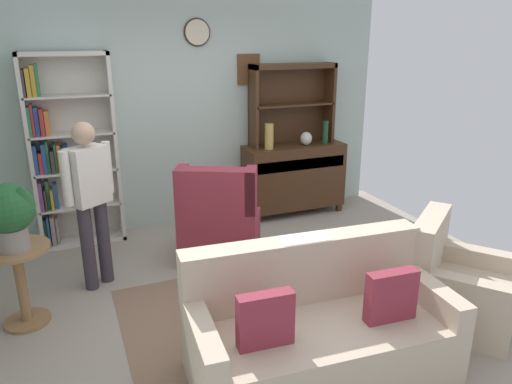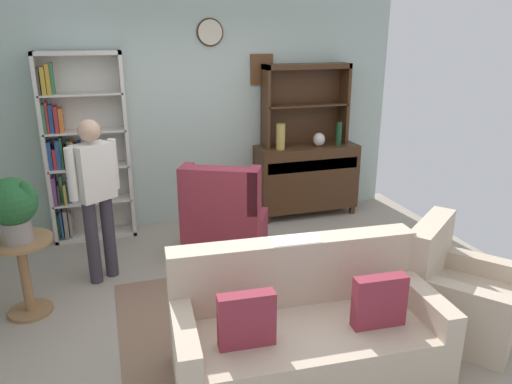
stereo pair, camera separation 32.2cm
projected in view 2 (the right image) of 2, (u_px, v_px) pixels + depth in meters
name	position (u px, v px, depth m)	size (l,w,h in m)	color
ground_plane	(252.00, 301.00, 4.35)	(5.40, 4.60, 0.02)	#9E9384
wall_back	(200.00, 109.00, 5.83)	(5.00, 0.09, 2.80)	#ADC1B7
area_rug	(285.00, 313.00, 4.13)	(2.75, 1.88, 0.01)	#846651
bookshelf	(80.00, 149.00, 5.37)	(0.90, 0.30, 2.10)	silver
sideboard	(306.00, 177.00, 6.24)	(1.30, 0.45, 0.92)	#422816
sideboard_hutch	(305.00, 93.00, 6.01)	(1.10, 0.26, 1.00)	#422816
vase_tall	(281.00, 137.00, 5.88)	(0.11, 0.11, 0.31)	tan
vase_round	(319.00, 139.00, 6.06)	(0.15, 0.15, 0.17)	beige
bottle_wine	(339.00, 134.00, 6.10)	(0.07, 0.07, 0.30)	#194223
couch_floral	(305.00, 333.00, 3.34)	(1.85, 0.97, 0.90)	beige
armchair_floral	(457.00, 297.00, 3.84)	(1.07, 1.08, 0.88)	beige
wingback_chair	(225.00, 225.00, 5.03)	(1.05, 1.06, 1.05)	maroon
plant_stand	(24.00, 268.00, 4.03)	(0.52, 0.52, 0.68)	#997047
potted_plant_large	(13.00, 205.00, 3.81)	(0.39, 0.39, 0.53)	gray
person_reading	(95.00, 190.00, 4.45)	(0.48, 0.36, 1.56)	#38333D
coffee_table	(264.00, 278.00, 4.01)	(0.80, 0.50, 0.42)	#422816
book_stack	(268.00, 271.00, 3.91)	(0.16, 0.18, 0.07)	#723F7F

